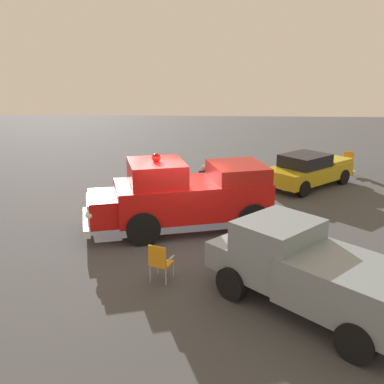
{
  "coord_description": "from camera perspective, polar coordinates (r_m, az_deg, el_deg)",
  "views": [
    {
      "loc": [
        -13.22,
        -0.96,
        5.5
      ],
      "look_at": [
        0.79,
        -0.24,
        1.25
      ],
      "focal_mm": 42.16,
      "sensor_mm": 36.0,
      "label": 1
    }
  ],
  "objects": [
    {
      "name": "spectator_seated",
      "position": [
        18.17,
        1.54,
        1.53
      ],
      "size": [
        0.55,
        0.41,
        1.29
      ],
      "color": "#383842",
      "rests_on": "ground"
    },
    {
      "name": "traffic_cone",
      "position": [
        14.42,
        11.96,
        -4.63
      ],
      "size": [
        0.4,
        0.4,
        0.64
      ],
      "color": "orange",
      "rests_on": "ground"
    },
    {
      "name": "lawn_chair_near_truck",
      "position": [
        18.33,
        1.56,
        1.31
      ],
      "size": [
        0.51,
        0.53,
        1.02
      ],
      "color": "#B7BABF",
      "rests_on": "ground"
    },
    {
      "name": "vintage_fire_truck",
      "position": [
        14.62,
        -0.89,
        -0.26
      ],
      "size": [
        3.79,
        6.32,
        2.59
      ],
      "color": "black",
      "rests_on": "ground"
    },
    {
      "name": "lawn_chair_spare",
      "position": [
        11.43,
        -4.14,
        -8.62
      ],
      "size": [
        0.63,
        0.63,
        1.02
      ],
      "color": "#B7BABF",
      "rests_on": "ground"
    },
    {
      "name": "ground_plane",
      "position": [
        14.35,
        -1.13,
        -5.69
      ],
      "size": [
        60.0,
        60.0,
        0.0
      ],
      "primitive_type": "plane",
      "color": "#424244"
    },
    {
      "name": "lawn_chair_by_car",
      "position": [
        23.33,
        19.08,
        3.78
      ],
      "size": [
        0.69,
        0.68,
        1.02
      ],
      "color": "#B7BABF",
      "rests_on": "ground"
    },
    {
      "name": "classic_hot_rod",
      "position": [
        20.32,
        14.59,
        2.78
      ],
      "size": [
        4.33,
        4.45,
        1.46
      ],
      "color": "black",
      "rests_on": "ground"
    },
    {
      "name": "parked_pickup",
      "position": [
        10.38,
        14.66,
        -9.49
      ],
      "size": [
        4.63,
        4.7,
        1.9
      ],
      "color": "black",
      "rests_on": "ground"
    }
  ]
}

